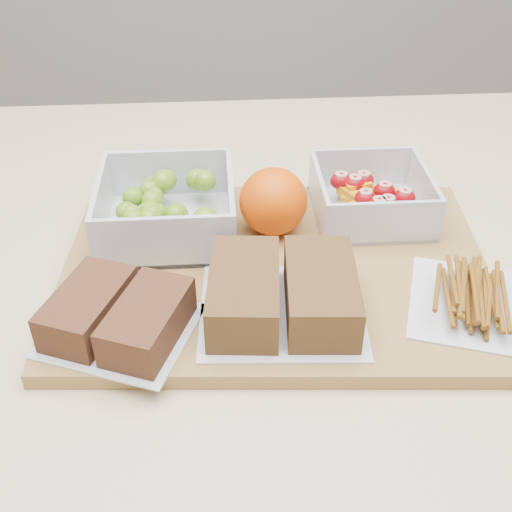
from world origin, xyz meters
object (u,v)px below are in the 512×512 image
object	(u,v)px
cutting_board	(276,270)
orange	(273,202)
pretzel_bag	(468,293)
grape_container	(167,209)
sandwich_bag_left	(118,316)
fruit_container	(371,199)
sandwich_bag_center	(282,293)

from	to	relation	value
cutting_board	orange	size ratio (longest dim) A/B	5.90
orange	pretzel_bag	size ratio (longest dim) A/B	0.49
pretzel_bag	cutting_board	bearing A→B (deg)	156.41
cutting_board	grape_container	xyz separation A→B (m)	(-0.11, 0.07, 0.03)
sandwich_bag_left	fruit_container	bearing A→B (deg)	33.69
fruit_container	sandwich_bag_left	bearing A→B (deg)	-146.31
grape_container	pretzel_bag	distance (m)	0.31
cutting_board	orange	world-z (taller)	orange
cutting_board	sandwich_bag_center	world-z (taller)	sandwich_bag_center
cutting_board	sandwich_bag_left	world-z (taller)	sandwich_bag_left
fruit_container	orange	size ratio (longest dim) A/B	1.69
cutting_board	sandwich_bag_center	distance (m)	0.08
pretzel_bag	sandwich_bag_left	bearing A→B (deg)	-177.41
grape_container	orange	world-z (taller)	orange
fruit_container	pretzel_bag	bearing A→B (deg)	-70.16
fruit_container	grape_container	bearing A→B (deg)	-176.53
fruit_container	pretzel_bag	distance (m)	0.17
orange	sandwich_bag_center	size ratio (longest dim) A/B	0.46
cutting_board	fruit_container	bearing A→B (deg)	40.75
orange	pretzel_bag	distance (m)	0.21
grape_container	fruit_container	world-z (taller)	grape_container
sandwich_bag_center	pretzel_bag	size ratio (longest dim) A/B	1.07
fruit_container	pretzel_bag	xyz separation A→B (m)	(0.06, -0.16, -0.01)
cutting_board	sandwich_bag_left	bearing A→B (deg)	-144.85
cutting_board	grape_container	size ratio (longest dim) A/B	3.00
orange	cutting_board	bearing A→B (deg)	-92.38
grape_container	pretzel_bag	world-z (taller)	grape_container
cutting_board	pretzel_bag	xyz separation A→B (m)	(0.17, -0.07, 0.02)
grape_container	sandwich_bag_left	world-z (taller)	grape_container
cutting_board	grape_container	distance (m)	0.13
cutting_board	grape_container	bearing A→B (deg)	151.32
cutting_board	pretzel_bag	size ratio (longest dim) A/B	2.90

